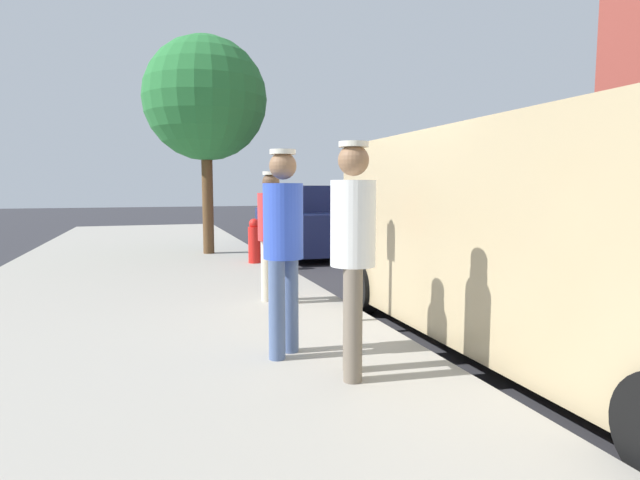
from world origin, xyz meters
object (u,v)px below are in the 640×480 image
object	(u,v)px
parking_meter_near	(347,227)
fire_hydrant	(254,241)
pedestrian_in_blue	(283,239)
pedestrian_in_red	(271,228)
street_tree	(205,100)
parked_van	(545,235)
pedestrian_in_white	(353,243)
parked_sedan_behind	(307,222)

from	to	relation	value
parking_meter_near	fire_hydrant	bearing A→B (deg)	-88.75
pedestrian_in_blue	pedestrian_in_red	distance (m)	2.06
street_tree	parked_van	bearing A→B (deg)	106.83
parking_meter_near	pedestrian_in_white	xyz separation A→B (m)	(0.54, 1.50, 0.00)
parking_meter_near	pedestrian_in_blue	size ratio (longest dim) A/B	0.86
pedestrian_in_white	parked_sedan_behind	world-z (taller)	pedestrian_in_white
pedestrian_in_white	pedestrian_in_blue	bearing A→B (deg)	-59.48
pedestrian_in_red	street_tree	xyz separation A→B (m)	(0.23, -5.16, 2.40)
parked_van	pedestrian_in_white	bearing A→B (deg)	7.57
fire_hydrant	pedestrian_in_red	bearing A→B (deg)	82.45
parking_meter_near	parked_van	distance (m)	1.94
parked_van	pedestrian_in_blue	bearing A→B (deg)	-8.59
pedestrian_in_red	parked_van	distance (m)	3.15
pedestrian_in_blue	parked_van	bearing A→B (deg)	171.41
pedestrian_in_blue	parked_sedan_behind	size ratio (longest dim) A/B	0.40
parking_meter_near	parked_van	bearing A→B (deg)	140.60
parking_meter_near	pedestrian_in_white	size ratio (longest dim) A/B	0.85
pedestrian_in_blue	fire_hydrant	world-z (taller)	pedestrian_in_blue
pedestrian_in_blue	pedestrian_in_red	size ratio (longest dim) A/B	1.07
pedestrian_in_white	pedestrian_in_blue	distance (m)	0.74
pedestrian_in_white	parked_van	size ratio (longest dim) A/B	0.34
parking_meter_near	street_tree	size ratio (longest dim) A/B	0.33
parked_van	parked_sedan_behind	bearing A→B (deg)	-91.13
street_tree	fire_hydrant	bearing A→B (deg)	111.47
pedestrian_in_white	pedestrian_in_red	world-z (taller)	pedestrian_in_white
parking_meter_near	parked_sedan_behind	world-z (taller)	parking_meter_near
parked_sedan_behind	street_tree	size ratio (longest dim) A/B	0.95
pedestrian_in_red	fire_hydrant	world-z (taller)	pedestrian_in_red
parking_meter_near	parked_sedan_behind	distance (m)	7.06
pedestrian_in_white	pedestrian_in_red	size ratio (longest dim) A/B	1.08
pedestrian_in_blue	parked_van	world-z (taller)	parked_van
parked_van	fire_hydrant	xyz separation A→B (m)	(1.60, -5.81, -0.59)
pedestrian_in_white	parked_van	world-z (taller)	parked_van
pedestrian_in_blue	fire_hydrant	xyz separation A→B (m)	(-0.82, -5.45, -0.60)
parked_van	fire_hydrant	size ratio (longest dim) A/B	6.05
parking_meter_near	parked_sedan_behind	bearing A→B (deg)	-103.62
fire_hydrant	parked_sedan_behind	bearing A→B (deg)	-127.84
pedestrian_in_blue	pedestrian_in_red	xyz separation A→B (m)	(-0.37, -2.03, -0.08)
street_tree	pedestrian_in_white	bearing A→B (deg)	91.77
parked_van	fire_hydrant	distance (m)	6.06
parked_sedan_behind	fire_hydrant	size ratio (longest dim) A/B	5.16
parking_meter_near	pedestrian_in_blue	world-z (taller)	pedestrian_in_blue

